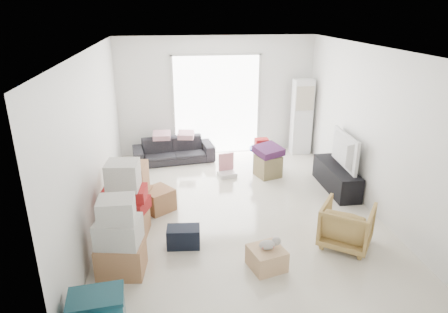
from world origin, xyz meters
TOP-DOWN VIEW (x-y plane):
  - room_shell at (0.00, 0.00)m, footprint 4.98×6.48m
  - sliding_door at (0.00, 2.98)m, footprint 2.10×0.04m
  - ac_tower at (1.95, 2.65)m, footprint 0.45×0.30m
  - tv_console at (2.00, 0.59)m, footprint 0.42×1.40m
  - television at (2.00, 0.59)m, footprint 0.68×1.14m
  - sofa at (-1.04, 2.50)m, footprint 1.83×0.74m
  - pillow_left at (-1.28, 2.54)m, footprint 0.36×0.29m
  - pillow_right at (-0.75, 2.51)m, footprint 0.41×0.36m
  - armchair at (1.37, -1.26)m, footprint 0.93×0.93m
  - box_stack_a at (-1.80, -1.48)m, footprint 0.64×0.55m
  - box_stack_b at (-1.80, -0.56)m, footprint 0.75×0.67m
  - box_stack_c at (-1.77, 0.16)m, footprint 0.68×0.61m
  - loose_box at (-1.36, 0.21)m, footprint 0.64×0.64m
  - duffel_bag at (-0.97, -0.97)m, footprint 0.50×0.32m
  - ottoman at (0.86, 1.38)m, footprint 0.56×0.56m
  - blanket at (0.86, 1.38)m, footprint 0.63×0.63m
  - kids_table at (0.83, 1.87)m, footprint 0.52×0.52m
  - toy_walker at (0.03, 1.53)m, footprint 0.40×0.37m
  - wood_crate at (0.10, -1.64)m, footprint 0.53×0.53m
  - plush_bunny at (0.13, -1.63)m, footprint 0.30×0.17m

SIDE VIEW (x-z plane):
  - toy_walker at x=0.03m, z-range -0.10..0.36m
  - wood_crate at x=0.10m, z-range 0.00..0.29m
  - duffel_bag at x=-0.97m, z-range 0.00..0.30m
  - loose_box at x=-1.36m, z-range 0.00..0.38m
  - ottoman at x=0.86m, z-range 0.00..0.45m
  - tv_console at x=2.00m, z-range 0.00..0.47m
  - sofa at x=-1.04m, z-range 0.00..0.69m
  - armchair at x=1.37m, z-range 0.00..0.71m
  - plush_bunny at x=0.13m, z-range 0.28..0.43m
  - box_stack_c at x=-1.77m, z-range -0.01..0.87m
  - kids_table at x=0.83m, z-range 0.14..0.79m
  - box_stack_a at x=-1.80m, z-range -0.06..1.02m
  - blanket at x=0.86m, z-range 0.45..0.59m
  - box_stack_b at x=-1.80m, z-range -0.08..1.12m
  - television at x=2.00m, z-range 0.47..0.61m
  - pillow_left at x=-1.28m, z-range 0.69..0.80m
  - pillow_right at x=-0.75m, z-range 0.69..0.82m
  - ac_tower at x=1.95m, z-range 0.00..1.75m
  - sliding_door at x=0.00m, z-range 0.08..2.41m
  - room_shell at x=0.00m, z-range -0.24..2.94m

